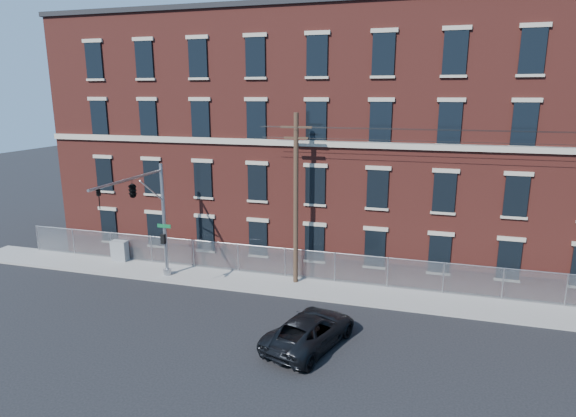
# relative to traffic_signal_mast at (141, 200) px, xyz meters

# --- Properties ---
(ground) EXTENTS (140.00, 140.00, 0.00)m
(ground) POSITION_rel_traffic_signal_mast_xyz_m (6.00, -2.18, -5.39)
(ground) COLOR black
(ground) RESTS_ON ground
(sidewalk) EXTENTS (65.00, 3.00, 0.12)m
(sidewalk) POSITION_rel_traffic_signal_mast_xyz_m (18.00, 2.82, -5.33)
(sidewalk) COLOR #999690
(sidewalk) RESTS_ON ground
(mill_building) EXTENTS (55.30, 14.32, 16.30)m
(mill_building) POSITION_rel_traffic_signal_mast_xyz_m (18.00, 11.75, 2.76)
(mill_building) COLOR maroon
(mill_building) RESTS_ON ground
(chain_link_fence) EXTENTS (59.06, 0.06, 1.85)m
(chain_link_fence) POSITION_rel_traffic_signal_mast_xyz_m (18.00, 4.12, -4.33)
(chain_link_fence) COLOR #A5A8AD
(chain_link_fence) RESTS_ON ground
(traffic_signal_mast) EXTENTS (0.90, 6.75, 7.00)m
(traffic_signal_mast) POSITION_rel_traffic_signal_mast_xyz_m (0.00, 0.00, 0.00)
(traffic_signal_mast) COLOR #9EA0A5
(traffic_signal_mast) RESTS_ON ground
(utility_pole_near) EXTENTS (1.80, 0.28, 10.00)m
(utility_pole_near) POSITION_rel_traffic_signal_mast_xyz_m (8.00, 3.42, -0.05)
(utility_pole_near) COLOR #412E20
(utility_pole_near) RESTS_ON ground
(pickup_truck) EXTENTS (3.96, 5.76, 1.46)m
(pickup_truck) POSITION_rel_traffic_signal_mast_xyz_m (10.53, -3.40, -4.66)
(pickup_truck) COLOR black
(pickup_truck) RESTS_ON ground
(utility_cabinet) EXTENTS (1.10, 0.55, 1.37)m
(utility_cabinet) POSITION_rel_traffic_signal_mast_xyz_m (-4.44, 3.82, -4.58)
(utility_cabinet) COLOR gray
(utility_cabinet) RESTS_ON sidewalk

